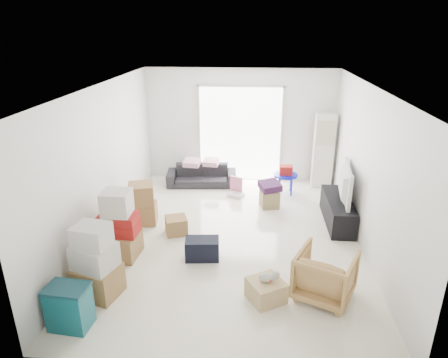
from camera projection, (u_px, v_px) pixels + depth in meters
name	position (u px, v px, depth m)	size (l,w,h in m)	color
room_shell	(233.00, 167.00, 6.77)	(4.98, 6.48, 3.18)	white
sliding_door	(240.00, 130.00, 9.58)	(2.10, 0.04, 2.33)	white
ac_tower	(323.00, 151.00, 9.26)	(0.45, 0.30, 1.75)	silver
tv_console	(337.00, 211.00, 7.73)	(0.45, 1.48, 0.49)	black
television	(339.00, 195.00, 7.61)	(1.16, 0.67, 0.15)	black
sofa	(202.00, 172.00, 9.54)	(1.64, 0.48, 0.64)	#27272C
pillow_left	(192.00, 157.00, 9.39)	(0.36, 0.28, 0.11)	#E5A7BF
pillow_right	(211.00, 157.00, 9.42)	(0.36, 0.29, 0.12)	#E5A7BF
armchair	(325.00, 273.00, 5.54)	(0.76, 0.71, 0.78)	tan
storage_bins	(69.00, 307.00, 5.01)	(0.55, 0.41, 0.60)	#0E555F
box_stack_a	(96.00, 264.00, 5.56)	(0.71, 0.64, 1.10)	olive
box_stack_b	(119.00, 229.00, 6.51)	(0.65, 0.62, 1.16)	olive
box_stack_c	(142.00, 204.00, 7.67)	(0.59, 0.57, 0.80)	olive
loose_box	(176.00, 225.00, 7.35)	(0.38, 0.38, 0.31)	olive
duffel_bag	(202.00, 249.00, 6.55)	(0.55, 0.33, 0.35)	black
ottoman	(269.00, 199.00, 8.42)	(0.37, 0.37, 0.37)	#978457
blanket	(270.00, 187.00, 8.33)	(0.41, 0.41, 0.14)	#472153
kids_table	(286.00, 174.00, 8.99)	(0.54, 0.54, 0.66)	#0914B6
toy_walker	(236.00, 191.00, 9.00)	(0.40, 0.38, 0.42)	silver
wood_crate	(266.00, 290.00, 5.57)	(0.45, 0.45, 0.30)	tan
plush_bunny	(269.00, 277.00, 5.49)	(0.29, 0.16, 0.15)	#B2ADA8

